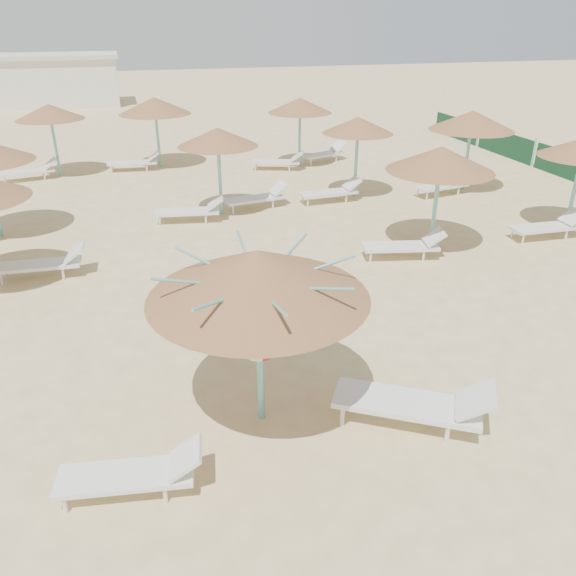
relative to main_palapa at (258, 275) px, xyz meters
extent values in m
plane|color=#DDC787|center=(0.33, 0.37, -2.44)|extent=(120.00, 120.00, 0.00)
cylinder|color=#66B1AF|center=(0.00, 0.00, -1.26)|extent=(0.11, 0.11, 2.34)
cone|color=#94633B|center=(0.00, 0.00, 0.01)|extent=(3.13, 3.13, 0.70)
cylinder|color=#66B1AF|center=(0.00, 0.00, -0.24)|extent=(0.20, 0.20, 0.12)
cylinder|color=#66B1AF|center=(0.72, 0.00, -0.03)|extent=(1.41, 0.04, 0.36)
cylinder|color=#66B1AF|center=(0.51, 0.51, -0.03)|extent=(1.03, 1.03, 0.36)
cylinder|color=#66B1AF|center=(0.00, 0.72, -0.03)|extent=(0.04, 1.41, 0.36)
cylinder|color=#66B1AF|center=(-0.51, 0.51, -0.03)|extent=(1.03, 1.03, 0.36)
cylinder|color=#66B1AF|center=(-0.72, 0.00, -0.03)|extent=(1.41, 0.04, 0.36)
cylinder|color=#66B1AF|center=(-0.51, -0.51, -0.03)|extent=(1.03, 1.03, 0.36)
cylinder|color=#66B1AF|center=(0.00, -0.72, -0.03)|extent=(0.04, 1.41, 0.36)
cylinder|color=#66B1AF|center=(0.51, -0.51, -0.03)|extent=(1.03, 1.03, 0.36)
torus|color=red|center=(0.00, -0.10, -1.02)|extent=(0.63, 0.15, 0.63)
cylinder|color=silver|center=(-2.80, -1.15, -2.31)|extent=(0.05, 0.05, 0.26)
cylinder|color=silver|center=(-2.73, -0.69, -2.31)|extent=(0.05, 0.05, 0.26)
cylinder|color=silver|center=(-1.58, -1.32, -2.31)|extent=(0.05, 0.05, 0.26)
cylinder|color=silver|center=(-1.51, -0.87, -2.31)|extent=(0.05, 0.05, 0.26)
cube|color=silver|center=(-2.04, -1.03, -2.14)|extent=(1.80, 0.81, 0.07)
cube|color=silver|center=(-1.27, -1.14, -1.92)|extent=(0.52, 0.61, 0.33)
cylinder|color=silver|center=(1.14, -0.51, -2.28)|extent=(0.07, 0.07, 0.32)
cylinder|color=silver|center=(1.44, -0.02, -2.28)|extent=(0.07, 0.07, 0.32)
cylinder|color=silver|center=(2.46, -1.31, -2.28)|extent=(0.07, 0.07, 0.32)
cylinder|color=silver|center=(2.76, -0.82, -2.28)|extent=(0.07, 0.07, 0.32)
cube|color=silver|center=(2.07, -0.74, -2.07)|extent=(2.23, 1.74, 0.09)
cube|color=silver|center=(2.90, -1.24, -1.79)|extent=(0.83, 0.88, 0.42)
cylinder|color=silver|center=(-4.68, 6.22, -2.30)|extent=(0.06, 0.06, 0.28)
cylinder|color=silver|center=(-4.66, 6.72, -2.30)|extent=(0.06, 0.06, 0.28)
cylinder|color=silver|center=(-3.33, 6.16, -2.30)|extent=(0.06, 0.06, 0.28)
cylinder|color=silver|center=(-3.31, 6.66, -2.30)|extent=(0.06, 0.06, 0.28)
cube|color=silver|center=(-3.87, 6.43, -2.12)|extent=(1.93, 0.71, 0.08)
cube|color=silver|center=(-3.02, 6.40, -1.88)|extent=(0.51, 0.62, 0.36)
cylinder|color=#66B1AF|center=(-4.14, 16.16, -1.29)|extent=(0.11, 0.11, 2.30)
cone|color=#94633B|center=(-4.14, 16.16, -0.05)|extent=(2.47, 2.47, 0.55)
cylinder|color=#66B1AF|center=(-4.14, 16.16, -0.29)|extent=(0.20, 0.20, 0.12)
cylinder|color=silver|center=(-5.98, 15.35, -2.30)|extent=(0.06, 0.06, 0.28)
cylinder|color=silver|center=(-6.07, 15.84, -2.30)|extent=(0.06, 0.06, 0.28)
cylinder|color=silver|center=(-4.65, 15.62, -2.30)|extent=(0.06, 0.06, 0.28)
cylinder|color=silver|center=(-4.75, 16.11, -2.30)|extent=(0.06, 0.06, 0.28)
cube|color=silver|center=(-5.24, 15.76, -2.12)|extent=(1.99, 0.98, 0.08)
cube|color=silver|center=(-4.41, 15.93, -1.88)|extent=(0.59, 0.68, 0.36)
cylinder|color=#66B1AF|center=(1.07, 9.86, -1.29)|extent=(0.11, 0.11, 2.30)
cone|color=#94633B|center=(1.07, 9.86, -0.05)|extent=(2.38, 2.38, 0.54)
cylinder|color=#66B1AF|center=(1.07, 9.86, -0.29)|extent=(0.20, 0.20, 0.12)
cylinder|color=silver|center=(-0.86, 9.34, -2.30)|extent=(0.06, 0.06, 0.28)
cylinder|color=silver|center=(-0.78, 9.83, -2.30)|extent=(0.06, 0.06, 0.28)
cylinder|color=silver|center=(0.47, 9.12, -2.30)|extent=(0.06, 0.06, 0.28)
cylinder|color=silver|center=(0.55, 9.62, -2.30)|extent=(0.06, 0.06, 0.28)
cube|color=silver|center=(-0.03, 9.46, -2.12)|extent=(1.97, 0.91, 0.08)
cube|color=silver|center=(0.81, 9.32, -1.88)|extent=(0.57, 0.67, 0.36)
cylinder|color=silver|center=(1.42, 9.78, -2.30)|extent=(0.06, 0.06, 0.28)
cylinder|color=silver|center=(1.34, 10.28, -2.30)|extent=(0.06, 0.06, 0.28)
cylinder|color=silver|center=(2.75, 10.00, -2.30)|extent=(0.06, 0.06, 0.28)
cylinder|color=silver|center=(2.67, 10.49, -2.30)|extent=(0.06, 0.06, 0.28)
cube|color=silver|center=(2.17, 10.16, -2.12)|extent=(1.97, 0.91, 0.08)
cube|color=silver|center=(3.01, 10.29, -1.88)|extent=(0.57, 0.67, 0.36)
cylinder|color=#66B1AF|center=(-0.31, 16.57, -1.29)|extent=(0.11, 0.11, 2.30)
cone|color=#94633B|center=(-0.31, 16.57, -0.04)|extent=(2.81, 2.81, 0.63)
cylinder|color=#66B1AF|center=(-0.31, 16.57, -0.29)|extent=(0.20, 0.20, 0.12)
cylinder|color=silver|center=(-2.23, 16.00, -2.30)|extent=(0.06, 0.06, 0.28)
cylinder|color=silver|center=(-2.18, 16.50, -2.30)|extent=(0.06, 0.06, 0.28)
cylinder|color=silver|center=(-0.89, 15.86, -2.30)|extent=(0.06, 0.06, 0.28)
cylinder|color=silver|center=(-0.84, 16.36, -2.30)|extent=(0.06, 0.06, 0.28)
cube|color=silver|center=(-1.41, 16.17, -2.12)|extent=(1.95, 0.81, 0.08)
cube|color=silver|center=(-0.56, 16.08, -1.88)|extent=(0.54, 0.65, 0.36)
cylinder|color=#66B1AF|center=(5.95, 5.56, -1.29)|extent=(0.11, 0.11, 2.30)
cone|color=#94633B|center=(5.95, 5.56, -0.04)|extent=(2.70, 2.70, 0.61)
cylinder|color=#66B1AF|center=(5.95, 5.56, -0.29)|extent=(0.20, 0.20, 0.12)
cylinder|color=silver|center=(4.02, 5.09, -2.30)|extent=(0.06, 0.06, 0.28)
cylinder|color=silver|center=(4.12, 5.58, -2.30)|extent=(0.06, 0.06, 0.28)
cylinder|color=silver|center=(5.34, 4.80, -2.30)|extent=(0.06, 0.06, 0.28)
cylinder|color=silver|center=(5.44, 5.29, -2.30)|extent=(0.06, 0.06, 0.28)
cube|color=silver|center=(4.85, 5.16, -2.12)|extent=(1.99, 1.01, 0.08)
cube|color=silver|center=(5.68, 4.98, -1.88)|extent=(0.60, 0.69, 0.36)
cylinder|color=#66B1AF|center=(5.77, 10.53, -1.29)|extent=(0.11, 0.11, 2.30)
cone|color=#94633B|center=(5.77, 10.53, -0.06)|extent=(2.32, 2.32, 0.52)
cylinder|color=#66B1AF|center=(5.77, 10.53, -0.29)|extent=(0.20, 0.20, 0.12)
cylinder|color=silver|center=(3.88, 9.85, -2.30)|extent=(0.06, 0.06, 0.28)
cylinder|color=silver|center=(3.86, 10.35, -2.30)|extent=(0.06, 0.06, 0.28)
cylinder|color=silver|center=(5.23, 9.91, -2.30)|extent=(0.06, 0.06, 0.28)
cylinder|color=silver|center=(5.21, 10.41, -2.30)|extent=(0.06, 0.06, 0.28)
cube|color=silver|center=(4.67, 10.13, -2.12)|extent=(1.92, 0.70, 0.08)
cube|color=silver|center=(5.52, 10.17, -1.88)|extent=(0.51, 0.62, 0.36)
cylinder|color=#66B1AF|center=(5.20, 15.16, -1.29)|extent=(0.11, 0.11, 2.30)
cone|color=#94633B|center=(5.20, 15.16, -0.05)|extent=(2.53, 2.53, 0.57)
cylinder|color=#66B1AF|center=(5.20, 15.16, -0.29)|extent=(0.20, 0.20, 0.12)
cylinder|color=silver|center=(3.27, 14.79, -2.30)|extent=(0.06, 0.06, 0.28)
cylinder|color=silver|center=(3.43, 15.26, -2.30)|extent=(0.06, 0.06, 0.28)
cylinder|color=silver|center=(4.54, 14.34, -2.30)|extent=(0.06, 0.06, 0.28)
cylinder|color=silver|center=(4.70, 14.81, -2.30)|extent=(0.06, 0.06, 0.28)
cube|color=silver|center=(4.10, 14.76, -2.12)|extent=(2.00, 1.22, 0.08)
cube|color=silver|center=(4.90, 14.48, -1.88)|extent=(0.66, 0.73, 0.36)
cylinder|color=silver|center=(5.63, 14.96, -2.30)|extent=(0.06, 0.06, 0.28)
cylinder|color=silver|center=(5.47, 15.43, -2.30)|extent=(0.06, 0.06, 0.28)
cylinder|color=silver|center=(6.90, 15.41, -2.30)|extent=(0.06, 0.06, 0.28)
cylinder|color=silver|center=(6.74, 15.88, -2.30)|extent=(0.06, 0.06, 0.28)
cube|color=silver|center=(6.30, 15.46, -2.12)|extent=(2.00, 1.22, 0.08)
cube|color=silver|center=(7.10, 15.74, -1.88)|extent=(0.66, 0.73, 0.36)
cylinder|color=#66B1AF|center=(10.42, 5.76, -1.29)|extent=(0.11, 0.11, 2.30)
cylinder|color=silver|center=(8.51, 5.14, -2.30)|extent=(0.06, 0.06, 0.28)
cylinder|color=silver|center=(8.53, 5.64, -2.30)|extent=(0.06, 0.06, 0.28)
cylinder|color=silver|center=(9.86, 5.09, -2.30)|extent=(0.06, 0.06, 0.28)
cylinder|color=silver|center=(9.87, 5.59, -2.30)|extent=(0.06, 0.06, 0.28)
cube|color=silver|center=(9.32, 5.36, -2.12)|extent=(1.92, 0.69, 0.08)
cube|color=silver|center=(10.16, 5.33, -1.88)|extent=(0.51, 0.62, 0.36)
cylinder|color=#66B1AF|center=(9.78, 10.22, -1.29)|extent=(0.11, 0.11, 2.30)
cone|color=#94633B|center=(9.78, 10.22, -0.04)|extent=(2.85, 2.85, 0.64)
cylinder|color=#66B1AF|center=(9.78, 10.22, -0.29)|extent=(0.20, 0.20, 0.12)
cylinder|color=silver|center=(7.93, 9.43, -2.30)|extent=(0.06, 0.06, 0.28)
cylinder|color=silver|center=(7.84, 9.92, -2.30)|extent=(0.06, 0.06, 0.28)
cylinder|color=silver|center=(9.26, 9.67, -2.30)|extent=(0.06, 0.06, 0.28)
cylinder|color=silver|center=(9.17, 10.17, -2.30)|extent=(0.06, 0.06, 0.28)
cube|color=silver|center=(8.68, 9.82, -2.12)|extent=(1.98, 0.95, 0.08)
cube|color=silver|center=(9.51, 9.97, -1.88)|extent=(0.58, 0.68, 0.36)
cube|color=silver|center=(-5.67, 35.37, -0.94)|extent=(8.00, 4.00, 3.00)
cube|color=beige|center=(-5.67, 35.37, 0.69)|extent=(8.40, 4.40, 0.25)
cube|color=#1A502F|center=(14.33, 10.37, -1.94)|extent=(0.08, 3.80, 1.00)
cube|color=#1A502F|center=(14.33, 14.37, -1.94)|extent=(0.08, 3.80, 1.00)
cylinder|color=#66B1AF|center=(14.33, 12.47, -1.89)|extent=(0.08, 0.08, 1.10)
cube|color=#1A502F|center=(14.33, 18.37, -1.94)|extent=(0.08, 3.80, 1.00)
cylinder|color=#66B1AF|center=(14.33, 16.47, -1.89)|extent=(0.08, 0.08, 1.10)
camera|label=1|loc=(-1.50, -6.80, 3.22)|focal=35.00mm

